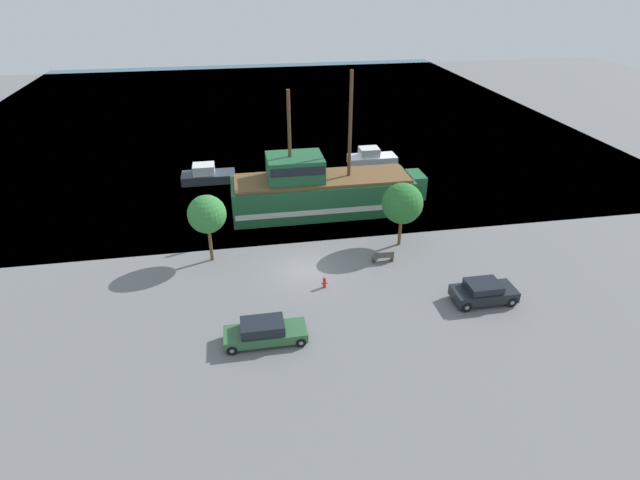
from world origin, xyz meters
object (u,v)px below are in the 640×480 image
pirate_ship (321,191)px  fire_hydrant (325,282)px  parked_car_curb_mid (264,332)px  moored_boat_outer (208,175)px  parked_car_curb_front (484,292)px  bench_promenade_east (383,257)px  moored_boat_dockside (371,158)px

pirate_ship → fire_hydrant: (-1.78, -11.59, -1.53)m
parked_car_curb_mid → fire_hydrant: bearing=47.7°
moored_boat_outer → fire_hydrant: moored_boat_outer is taller
moored_boat_outer → parked_car_curb_front: size_ratio=1.30×
parked_car_curb_mid → bench_promenade_east: parked_car_curb_mid is taller
fire_hydrant → bench_promenade_east: bearing=27.5°
moored_boat_dockside → moored_boat_outer: size_ratio=0.98×
pirate_ship → parked_car_curb_front: 16.88m
parked_car_curb_mid → bench_promenade_east: 11.62m
moored_boat_outer → fire_hydrant: (8.03, -20.31, -0.25)m
pirate_ship → moored_boat_dockside: bearing=55.1°
bench_promenade_east → moored_boat_outer: bearing=125.6°
pirate_ship → parked_car_curb_mid: pirate_ship is taller
pirate_ship → moored_boat_dockside: 13.10m
parked_car_curb_front → parked_car_curb_mid: size_ratio=0.85×
parked_car_curb_mid → fire_hydrant: (4.34, 4.77, -0.27)m
fire_hydrant → moored_boat_dockside: bearing=67.5°
pirate_ship → fire_hydrant: pirate_ship is taller
fire_hydrant → moored_boat_outer: bearing=111.6°
parked_car_curb_mid → fire_hydrant: size_ratio=6.11×
moored_boat_dockside → parked_car_curb_mid: (-13.57, -27.06, 0.00)m
pirate_ship → parked_car_curb_front: (7.86, -14.89, -1.23)m
pirate_ship → parked_car_curb_front: pirate_ship is taller
pirate_ship → fire_hydrant: 11.82m
pirate_ship → parked_car_curb_front: bearing=-62.2°
parked_car_curb_front → parked_car_curb_mid: parked_car_curb_front is taller
parked_car_curb_mid → moored_boat_dockside: bearing=63.4°
parked_car_curb_front → moored_boat_outer: bearing=126.8°
parked_car_curb_front → bench_promenade_east: parked_car_curb_front is taller
moored_boat_outer → pirate_ship: bearing=-41.7°
moored_boat_outer → parked_car_curb_front: 29.49m
bench_promenade_east → moored_boat_dockside: bearing=77.2°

